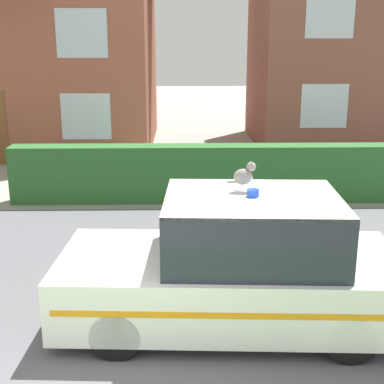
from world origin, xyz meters
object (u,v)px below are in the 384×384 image
cat (245,175)px  house_left (36,36)px  house_right (372,23)px  police_car (236,266)px

cat → house_left: bearing=109.1°
cat → house_right: (5.61, 12.29, 2.15)m
police_car → cat: 1.12m
cat → house_right: house_right is taller
cat → house_left: (-5.55, 12.26, 1.73)m
police_car → house_right: (5.70, 12.51, 3.24)m
police_car → house_left: bearing=-63.6°
house_left → house_right: size_ratio=0.99×
police_car → house_left: house_left is taller
police_car → cat: size_ratio=12.60×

